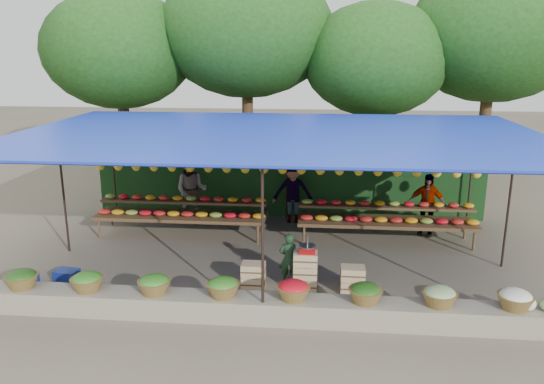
# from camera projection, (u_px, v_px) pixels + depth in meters

# --- Properties ---
(ground) EXTENTS (60.00, 60.00, 0.00)m
(ground) POSITION_uv_depth(u_px,v_px,m) (277.00, 258.00, 11.74)
(ground) COLOR brown
(ground) RESTS_ON ground
(stone_curb) EXTENTS (10.60, 0.55, 0.40)m
(stone_curb) POSITION_uv_depth(u_px,v_px,m) (264.00, 309.00, 9.04)
(stone_curb) COLOR gray
(stone_curb) RESTS_ON ground
(stall_canopy) EXTENTS (10.80, 6.60, 2.82)m
(stall_canopy) POSITION_uv_depth(u_px,v_px,m) (278.00, 138.00, 11.11)
(stall_canopy) COLOR black
(stall_canopy) RESTS_ON ground
(produce_baskets) EXTENTS (8.98, 0.58, 0.34)m
(produce_baskets) POSITION_uv_depth(u_px,v_px,m) (258.00, 289.00, 8.96)
(produce_baskets) COLOR brown
(produce_baskets) RESTS_ON stone_curb
(netting_backdrop) EXTENTS (10.60, 0.06, 2.50)m
(netting_backdrop) POSITION_uv_depth(u_px,v_px,m) (287.00, 172.00, 14.44)
(netting_backdrop) COLOR #193F16
(netting_backdrop) RESTS_ON ground
(tree_row) EXTENTS (16.51, 5.50, 7.12)m
(tree_row) POSITION_uv_depth(u_px,v_px,m) (311.00, 41.00, 16.31)
(tree_row) COLOR #362313
(tree_row) RESTS_ON ground
(fruit_table_left) EXTENTS (4.21, 0.95, 0.93)m
(fruit_table_left) POSITION_uv_depth(u_px,v_px,m) (182.00, 211.00, 13.10)
(fruit_table_left) COLOR #45291B
(fruit_table_left) RESTS_ON ground
(fruit_table_right) EXTENTS (4.21, 0.95, 0.93)m
(fruit_table_right) POSITION_uv_depth(u_px,v_px,m) (387.00, 217.00, 12.65)
(fruit_table_right) COLOR #45291B
(fruit_table_right) RESTS_ON ground
(crate_counter) EXTENTS (2.35, 0.34, 0.77)m
(crate_counter) POSITION_uv_depth(u_px,v_px,m) (304.00, 275.00, 10.12)
(crate_counter) COLOR tan
(crate_counter) RESTS_ON ground
(weighing_scale) EXTENTS (0.31, 0.31, 0.33)m
(weighing_scale) POSITION_uv_depth(u_px,v_px,m) (307.00, 249.00, 9.98)
(weighing_scale) COLOR #AB0D10
(weighing_scale) RESTS_ON crate_counter
(vendor_seated) EXTENTS (0.39, 0.27, 1.04)m
(vendor_seated) POSITION_uv_depth(u_px,v_px,m) (289.00, 259.00, 10.36)
(vendor_seated) COLOR #18361D
(vendor_seated) RESTS_ON ground
(customer_left) EXTENTS (0.88, 0.70, 1.75)m
(customer_left) POSITION_uv_depth(u_px,v_px,m) (191.00, 190.00, 13.99)
(customer_left) COLOR slate
(customer_left) RESTS_ON ground
(customer_mid) EXTENTS (1.09, 0.63, 1.68)m
(customer_mid) POSITION_uv_depth(u_px,v_px,m) (293.00, 192.00, 13.98)
(customer_mid) COLOR slate
(customer_mid) RESTS_ON ground
(customer_right) EXTENTS (0.99, 0.67, 1.57)m
(customer_right) POSITION_uv_depth(u_px,v_px,m) (427.00, 205.00, 13.01)
(customer_right) COLOR slate
(customer_right) RESTS_ON ground
(blue_crate_front) EXTENTS (0.47, 0.37, 0.26)m
(blue_crate_front) POSITION_uv_depth(u_px,v_px,m) (67.00, 276.00, 10.50)
(blue_crate_front) COLOR navy
(blue_crate_front) RESTS_ON ground
(blue_crate_back) EXTENTS (0.55, 0.45, 0.29)m
(blue_crate_back) POSITION_uv_depth(u_px,v_px,m) (24.00, 280.00, 10.31)
(blue_crate_back) COLOR navy
(blue_crate_back) RESTS_ON ground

